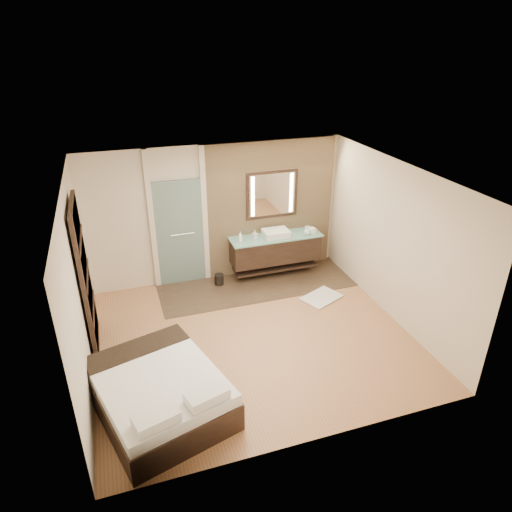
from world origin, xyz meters
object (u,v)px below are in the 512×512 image
object	(u,v)px
vanity	(275,249)
waste_bin	(219,280)
mirror_unit	(272,195)
bed	(159,393)

from	to	relation	value
vanity	waste_bin	size ratio (longest dim) A/B	8.25
vanity	mirror_unit	bearing A→B (deg)	90.00
mirror_unit	bed	distance (m)	4.51
vanity	waste_bin	distance (m)	1.29
waste_bin	bed	bearing A→B (deg)	-117.24
vanity	mirror_unit	size ratio (longest dim) A/B	1.75
mirror_unit	waste_bin	world-z (taller)	mirror_unit
mirror_unit	waste_bin	size ratio (longest dim) A/B	4.73
vanity	mirror_unit	xyz separation A→B (m)	(0.00, 0.24, 1.07)
bed	waste_bin	bearing A→B (deg)	46.62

